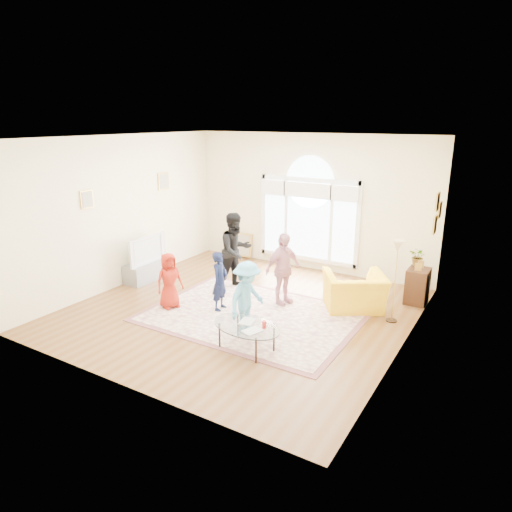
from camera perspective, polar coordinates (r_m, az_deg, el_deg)
The scene contains 18 objects.
ground at distance 8.79m, azimuth -1.84°, elevation -6.74°, with size 6.00×6.00×0.00m, color brown.
room_shell at distance 10.72m, azimuth 6.38°, elevation 6.29°, with size 6.00×6.00×6.00m.
area_rug at distance 8.53m, azimuth -0.44°, elevation -7.41°, with size 3.60×2.60×0.02m, color beige.
rug_border at distance 8.54m, azimuth -0.44°, elevation -7.44°, with size 3.80×2.80×0.01m, color brown.
tv_console at distance 10.57m, azimuth -13.61°, elevation -1.87°, with size 0.45×1.00×0.42m, color gray.
television at distance 10.41m, azimuth -13.77°, elevation 0.82°, with size 0.17×1.07×0.62m.
coffee_table at distance 7.20m, azimuth -1.20°, elevation -8.80°, with size 1.30×0.94×0.54m.
armchair at distance 8.89m, azimuth 12.21°, elevation -4.39°, with size 1.09×0.96×0.71m, color yellow.
side_cabinet at distance 9.54m, azimuth 19.52°, elevation -3.54°, with size 0.40×0.50×0.70m, color black.
floor_lamp at distance 8.25m, azimuth 17.30°, elevation 0.35°, with size 0.28×0.28×1.51m.
plant_pedestal at distance 9.75m, azimuth 19.33°, elevation -3.08°, with size 0.20×0.20×0.70m, color white.
potted_plant at distance 9.59m, azimuth 19.63°, elevation -0.08°, with size 0.33×0.29×0.37m, color #33722D.
leaning_picture at distance 12.08m, azimuth -2.20°, elevation -0.08°, with size 0.80×0.05×0.62m, color tan.
child_red at distance 8.83m, azimuth -10.79°, elevation -3.03°, with size 0.53×0.34×1.08m, color #A01F11.
child_navy at distance 8.60m, azimuth -4.53°, elevation -3.14°, with size 0.41×0.27×1.13m, color black.
child_black at distance 9.61m, azimuth -2.56°, elevation 0.65°, with size 0.79×0.62×1.63m, color black.
child_pink at distance 8.82m, azimuth 3.37°, elevation -1.61°, with size 0.83×0.35×1.42m, color #CB8995.
child_blue at distance 7.61m, azimuth -1.13°, elevation -5.27°, with size 0.82×0.47×1.26m, color #5BB0D8.
Camera 1 is at (4.38, -6.76, 3.53)m, focal length 32.00 mm.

